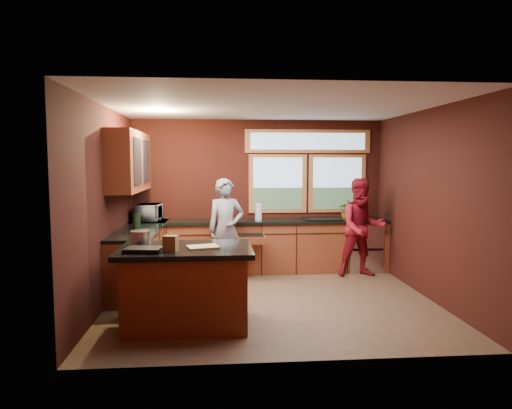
{
  "coord_description": "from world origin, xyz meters",
  "views": [
    {
      "loc": [
        -0.73,
        -6.24,
        1.94
      ],
      "look_at": [
        -0.18,
        0.4,
        1.32
      ],
      "focal_mm": 32.0,
      "sensor_mm": 36.0,
      "label": 1
    }
  ],
  "objects": [
    {
      "name": "person_grey",
      "position": [
        -0.61,
        1.21,
        0.84
      ],
      "size": [
        0.69,
        0.54,
        1.68
      ],
      "primitive_type": "imported",
      "rotation": [
        0.0,
        0.0,
        0.25
      ],
      "color": "slate",
      "rests_on": "floor"
    },
    {
      "name": "paper_bag",
      "position": [
        -1.26,
        -1.16,
        1.03
      ],
      "size": [
        0.17,
        0.15,
        0.18
      ],
      "primitive_type": "cube",
      "rotation": [
        0.0,
        0.0,
        -0.25
      ],
      "color": "brown",
      "rests_on": "island"
    },
    {
      "name": "person_red",
      "position": [
        1.7,
        1.25,
        0.84
      ],
      "size": [
        0.83,
        0.66,
        1.67
      ],
      "primitive_type": "imported",
      "rotation": [
        0.0,
        0.0,
        0.04
      ],
      "color": "maroon",
      "rests_on": "floor"
    },
    {
      "name": "left_counter",
      "position": [
        -1.95,
        0.85,
        0.47
      ],
      "size": [
        0.64,
        2.3,
        0.93
      ],
      "color": "brown",
      "rests_on": "floor"
    },
    {
      "name": "floor",
      "position": [
        0.0,
        0.0,
        0.0
      ],
      "size": [
        4.5,
        4.5,
        0.0
      ],
      "primitive_type": "plane",
      "color": "brown",
      "rests_on": "ground"
    },
    {
      "name": "microwave",
      "position": [
        -1.92,
        1.7,
        1.08
      ],
      "size": [
        0.41,
        0.56,
        0.29
      ],
      "primitive_type": "imported",
      "rotation": [
        0.0,
        0.0,
        1.48
      ],
      "color": "#999999",
      "rests_on": "left_counter"
    },
    {
      "name": "paper_towel",
      "position": [
        -0.03,
        1.7,
        1.07
      ],
      "size": [
        0.12,
        0.12,
        0.28
      ],
      "primitive_type": "cylinder",
      "color": "white",
      "rests_on": "back_counter"
    },
    {
      "name": "room_shell",
      "position": [
        -0.6,
        0.32,
        1.8
      ],
      "size": [
        4.52,
        4.02,
        2.71
      ],
      "color": "black",
      "rests_on": "ground"
    },
    {
      "name": "potted_plant",
      "position": [
        1.57,
        1.75,
        1.1
      ],
      "size": [
        0.3,
        0.26,
        0.33
      ],
      "primitive_type": "imported",
      "color": "#999999",
      "rests_on": "back_counter"
    },
    {
      "name": "black_tray",
      "position": [
        -1.56,
        -1.16,
        0.97
      ],
      "size": [
        0.43,
        0.33,
        0.05
      ],
      "primitive_type": "cube",
      "rotation": [
        0.0,
        0.0,
        -0.12
      ],
      "color": "black",
      "rests_on": "island"
    },
    {
      "name": "cutting_board",
      "position": [
        -0.91,
        -0.96,
        0.95
      ],
      "size": [
        0.4,
        0.33,
        0.02
      ],
      "primitive_type": "cube",
      "rotation": [
        0.0,
        0.0,
        0.26
      ],
      "color": "tan",
      "rests_on": "island"
    },
    {
      "name": "back_counter",
      "position": [
        0.2,
        1.7,
        0.46
      ],
      "size": [
        4.5,
        0.64,
        0.93
      ],
      "color": "brown",
      "rests_on": "floor"
    },
    {
      "name": "stock_pot",
      "position": [
        -1.66,
        -0.76,
        1.03
      ],
      "size": [
        0.24,
        0.24,
        0.18
      ],
      "primitive_type": "cylinder",
      "color": "#A6A6AA",
      "rests_on": "island"
    },
    {
      "name": "island",
      "position": [
        -1.11,
        -0.91,
        0.48
      ],
      "size": [
        1.55,
        1.05,
        0.95
      ],
      "color": "brown",
      "rests_on": "floor"
    }
  ]
}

